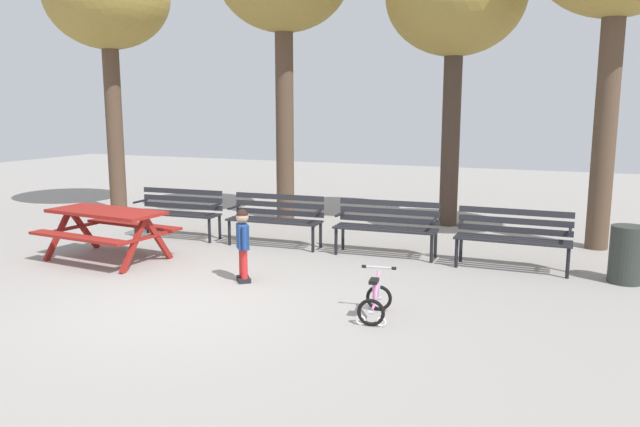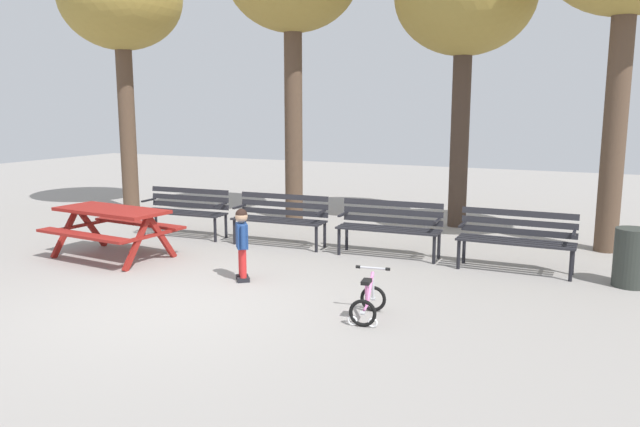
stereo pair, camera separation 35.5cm
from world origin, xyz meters
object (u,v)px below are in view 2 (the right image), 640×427
at_px(park_bench_left, 281,215).
at_px(park_bench_far_right, 516,235).
at_px(picnic_table, 112,220).
at_px(child_standing, 242,239).
at_px(park_bench_far_left, 186,208).
at_px(kids_bicycle, 368,301).
at_px(trash_bin, 632,258).
at_px(park_bench_right, 390,224).

distance_m(park_bench_left, park_bench_far_right, 3.80).
distance_m(picnic_table, child_standing, 2.51).
distance_m(park_bench_far_left, kids_bicycle, 5.31).
height_order(park_bench_far_left, kids_bicycle, park_bench_far_left).
bearing_deg(kids_bicycle, park_bench_far_left, 148.69).
bearing_deg(park_bench_left, trash_bin, -2.24).
xyz_separation_m(picnic_table, kids_bicycle, (4.55, -0.95, -0.39)).
xyz_separation_m(child_standing, kids_bicycle, (2.06, -0.71, -0.37)).
xyz_separation_m(kids_bicycle, trash_bin, (2.63, 2.62, 0.18)).
bearing_deg(kids_bicycle, park_bench_right, 104.25).
bearing_deg(picnic_table, trash_bin, 13.02).
bearing_deg(trash_bin, park_bench_far_right, 173.22).
height_order(park_bench_right, child_standing, child_standing).
relative_size(park_bench_right, child_standing, 1.66).
bearing_deg(picnic_table, park_bench_left, 44.17).
height_order(park_bench_left, child_standing, child_standing).
height_order(picnic_table, park_bench_far_right, park_bench_far_right).
xyz_separation_m(park_bench_left, park_bench_right, (1.90, 0.06, 0.00)).
height_order(park_bench_right, kids_bicycle, park_bench_right).
distance_m(park_bench_far_right, trash_bin, 1.48).
bearing_deg(park_bench_far_right, park_bench_far_left, -179.67).
relative_size(park_bench_far_right, kids_bicycle, 2.68).
height_order(park_bench_right, trash_bin, park_bench_right).
height_order(picnic_table, child_standing, child_standing).
height_order(park_bench_left, kids_bicycle, park_bench_left).
bearing_deg(picnic_table, park_bench_right, 26.76).
relative_size(park_bench_right, park_bench_far_right, 1.01).
bearing_deg(park_bench_left, child_standing, -74.87).
height_order(kids_bicycle, trash_bin, trash_bin).
xyz_separation_m(picnic_table, trash_bin, (7.19, 1.66, -0.21)).
height_order(park_bench_far_left, park_bench_far_right, same).
xyz_separation_m(park_bench_right, child_standing, (-1.33, -2.17, 0.06)).
xyz_separation_m(picnic_table, child_standing, (2.50, -0.25, -0.02)).
bearing_deg(child_standing, park_bench_left, 105.13).
xyz_separation_m(picnic_table, park_bench_far_right, (5.73, 1.84, -0.08)).
distance_m(park_bench_right, child_standing, 2.55).
bearing_deg(kids_bicycle, picnic_table, 168.19).
distance_m(park_bench_far_left, trash_bin, 7.17).
distance_m(park_bench_left, kids_bicycle, 3.87).
height_order(park_bench_left, trash_bin, park_bench_left).
relative_size(picnic_table, park_bench_right, 1.18).
xyz_separation_m(park_bench_far_left, child_standing, (2.47, -2.05, 0.06)).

